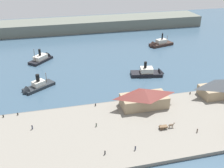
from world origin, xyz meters
The scene contains 20 objects.
ground_plane centered at (0.00, 0.00, 0.00)m, with size 320.00×320.00×0.00m, color #385166.
quay_promenade centered at (0.00, -22.00, 0.60)m, with size 110.00×36.00×1.20m, color gray.
seawall_edge centered at (0.00, -3.60, 0.50)m, with size 110.00×0.80×1.00m, color #666159.
ferry_shed_west_terminal centered at (2.75, -9.91, 4.73)m, with size 18.04×9.03×6.95m.
ferry_shed_central_terminal centered at (37.46, -9.19, 4.86)m, with size 19.21×8.98×7.19m.
horse_cart centered at (5.24, -25.47, 2.13)m, with size 5.66×1.50×1.87m.
pedestrian_near_west_shed centered at (-17.76, -33.15, 1.89)m, with size 0.37×0.37×1.51m.
pedestrian_by_tram centered at (14.35, -29.89, 1.90)m, with size 0.38×0.38×1.53m.
pedestrian_walking_west centered at (-38.98, -15.15, 2.01)m, with size 0.44×0.44×1.77m.
pedestrian_near_east_shed centered at (-8.40, -33.41, 1.96)m, with size 0.41×0.41×1.66m.
pedestrian_near_cart centered at (-17.66, -18.72, 1.89)m, with size 0.37×0.37×1.51m.
mooring_post_west centered at (-49.40, -5.24, 1.65)m, with size 0.44×0.44×0.90m, color black.
mooring_post_east centered at (-44.40, -5.00, 1.65)m, with size 0.44×0.44×0.90m, color black.
mooring_post_center_east centered at (24.94, -5.44, 1.65)m, with size 0.44×0.44×0.90m, color black.
mooring_post_center_west centered at (-15.45, -5.33, 1.65)m, with size 0.44×0.44×0.90m, color black.
ferry_outer_harbor centered at (-38.57, 16.45, 1.19)m, with size 15.60×13.04×8.43m.
ferry_moored_west centered at (16.53, 18.73, 1.36)m, with size 17.39×8.78×9.05m.
ferry_moored_east centered at (37.77, 59.64, 1.31)m, with size 17.76×10.09×9.88m.
ferry_mid_harbor centered at (-34.77, 51.63, 1.30)m, with size 14.38×15.14×10.35m.
far_headland centered at (0.00, 110.00, 4.00)m, with size 180.00×24.00×8.00m, color #60665B.
Camera 1 is at (-30.23, -93.29, 55.56)m, focal length 42.83 mm.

